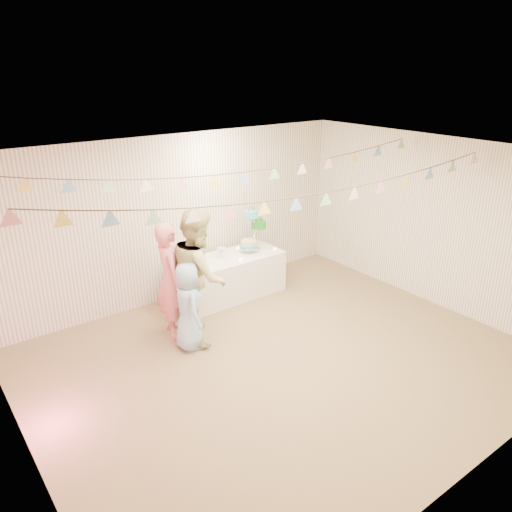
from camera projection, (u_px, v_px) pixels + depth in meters
floor at (281, 361)px, 6.41m from camera, size 6.00×6.00×0.00m
ceiling at (285, 158)px, 5.46m from camera, size 6.00×6.00×0.00m
back_wall at (181, 218)px, 7.80m from camera, size 6.00×6.00×0.00m
front_wall at (479, 362)px, 4.08m from camera, size 6.00×6.00×0.00m
left_wall at (13, 349)px, 4.26m from camera, size 5.00×5.00×0.00m
right_wall at (434, 222)px, 7.61m from camera, size 5.00×5.00×0.00m
table at (228, 277)px, 8.05m from camera, size 1.82×0.73×0.68m
cake_stand at (253, 225)px, 8.11m from camera, size 0.63×0.37×0.70m
cake_bottom at (248, 243)px, 8.08m from camera, size 0.31×0.31×0.15m
cake_middle at (259, 222)px, 8.28m from camera, size 0.27×0.27×0.22m
cake_top_tier at (251, 210)px, 7.96m from camera, size 0.25×0.25×0.19m
platter at (197, 262)px, 7.52m from camera, size 0.31×0.31×0.02m
posy at (222, 248)px, 7.86m from camera, size 0.16×0.16×0.18m
person_adult_a at (171, 280)px, 6.77m from camera, size 0.51×0.67×1.64m
person_adult_b at (199, 275)px, 6.69m from camera, size 1.03×1.11×1.83m
person_child at (189, 306)px, 6.52m from camera, size 0.51×0.66×1.21m
bunting_back at (229, 165)px, 6.37m from camera, size 5.60×1.10×0.40m
bunting_front at (297, 187)px, 5.42m from camera, size 5.60×0.90×0.36m
tealight_0 at (188, 271)px, 7.36m from camera, size 0.04×0.04×0.03m
tealight_1 at (203, 258)px, 7.85m from camera, size 0.04×0.04×0.03m
tealight_2 at (241, 259)px, 7.81m from camera, size 0.04×0.04×0.03m
tealight_3 at (238, 248)px, 8.27m from camera, size 0.04×0.04×0.03m
tealight_4 at (275, 249)px, 8.24m from camera, size 0.04×0.04×0.03m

